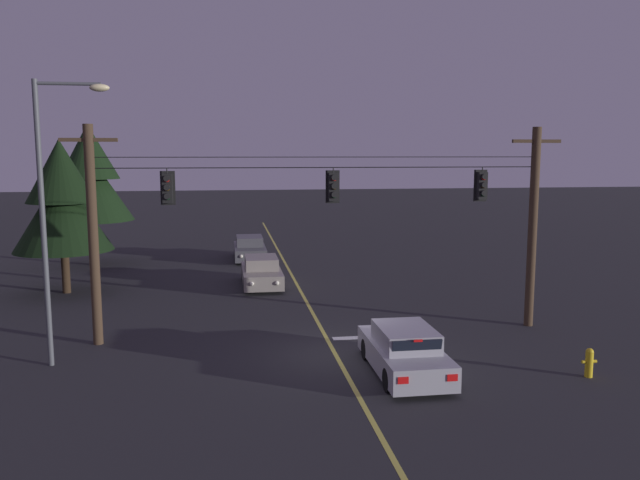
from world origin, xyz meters
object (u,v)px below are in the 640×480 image
object	(u,v)px
tree_verge_near	(62,201)
car_oncoming_lead	(262,272)
traffic_light_left_inner	(333,187)
traffic_light_centre	(482,186)
car_oncoming_trailing	(250,249)
tree_verge_far	(90,177)
traffic_light_leftmost	(167,188)
fire_hydrant	(589,362)
street_lamp_corner	(52,198)
car_waiting_near_lane	(404,351)

from	to	relation	value
tree_verge_near	car_oncoming_lead	bearing A→B (deg)	1.23
tree_verge_near	traffic_light_left_inner	bearing A→B (deg)	-37.30
traffic_light_centre	tree_verge_near	world-z (taller)	tree_verge_near
car_oncoming_trailing	tree_verge_far	xyz separation A→B (m)	(-8.82, -0.45, 4.30)
traffic_light_centre	car_oncoming_trailing	size ratio (longest dim) A/B	0.28
traffic_light_leftmost	fire_hydrant	distance (m)	13.88
traffic_light_centre	tree_verge_near	size ratio (longest dim) A/B	0.18
street_lamp_corner	fire_hydrant	bearing A→B (deg)	-12.45
traffic_light_leftmost	tree_verge_far	bearing A→B (deg)	109.73
car_oncoming_trailing	tree_verge_near	world-z (taller)	tree_verge_near
car_waiting_near_lane	car_oncoming_trailing	distance (m)	20.57
car_oncoming_lead	traffic_light_leftmost	bearing A→B (deg)	-112.49
car_waiting_near_lane	tree_verge_far	world-z (taller)	tree_verge_far
car_oncoming_trailing	fire_hydrant	bearing A→B (deg)	-67.80
car_oncoming_lead	car_oncoming_trailing	distance (m)	7.58
car_waiting_near_lane	traffic_light_centre	bearing A→B (deg)	46.82
traffic_light_leftmost	car_oncoming_trailing	xyz separation A→B (m)	(3.23, 16.03, -4.50)
car_oncoming_trailing	street_lamp_corner	distance (m)	19.57
traffic_light_centre	car_oncoming_trailing	xyz separation A→B (m)	(-7.59, 16.03, -4.50)
traffic_light_left_inner	car_oncoming_lead	size ratio (longest dim) A/B	0.28
traffic_light_centre	fire_hydrant	bearing A→B (deg)	-78.13
traffic_light_leftmost	traffic_light_centre	bearing A→B (deg)	0.00
traffic_light_centre	tree_verge_far	xyz separation A→B (m)	(-16.40, 15.57, -0.20)
traffic_light_leftmost	traffic_light_centre	xyz separation A→B (m)	(10.82, 0.00, 0.00)
fire_hydrant	tree_verge_near	bearing A→B (deg)	141.88
car_waiting_near_lane	tree_verge_near	distance (m)	17.81
traffic_light_leftmost	traffic_light_centre	distance (m)	10.82
fire_hydrant	traffic_light_leftmost	bearing A→B (deg)	156.07
traffic_light_leftmost	tree_verge_far	xyz separation A→B (m)	(-5.59, 15.57, -0.20)
traffic_light_leftmost	street_lamp_corner	world-z (taller)	street_lamp_corner
traffic_light_leftmost	traffic_light_centre	size ratio (longest dim) A/B	1.00
traffic_light_leftmost	street_lamp_corner	bearing A→B (deg)	-147.14
traffic_light_centre	car_oncoming_lead	distance (m)	12.05
tree_verge_far	street_lamp_corner	bearing A→B (deg)	-81.85
traffic_light_centre	traffic_light_left_inner	bearing A→B (deg)	180.00
car_oncoming_lead	tree_verge_far	xyz separation A→B (m)	(-9.08, 7.13, 4.30)
car_waiting_near_lane	car_oncoming_lead	bearing A→B (deg)	104.82
car_oncoming_trailing	street_lamp_corner	bearing A→B (deg)	-109.29
traffic_light_centre	car_waiting_near_lane	distance (m)	7.34
traffic_light_leftmost	car_oncoming_lead	world-z (taller)	traffic_light_leftmost
tree_verge_far	fire_hydrant	world-z (taller)	tree_verge_far
tree_verge_far	fire_hydrant	distance (m)	27.62
fire_hydrant	car_oncoming_lead	bearing A→B (deg)	121.53
traffic_light_left_inner	street_lamp_corner	distance (m)	8.80
tree_verge_near	traffic_light_leftmost	bearing A→B (deg)	-57.11
car_oncoming_lead	street_lamp_corner	bearing A→B (deg)	-122.20
car_oncoming_lead	street_lamp_corner	xyz separation A→B (m)	(-6.57, -10.43, 4.34)
car_oncoming_trailing	fire_hydrant	distance (m)	23.03
traffic_light_leftmost	car_oncoming_lead	bearing A→B (deg)	67.51
street_lamp_corner	traffic_light_leftmost	bearing A→B (deg)	32.86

